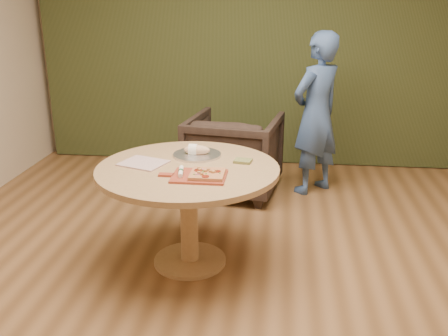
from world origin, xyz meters
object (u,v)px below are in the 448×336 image
Objects in this scene: serving_tray at (197,155)px; pedestal_table at (188,186)px; flatbread_pizza at (207,174)px; cutlery_roll at (181,171)px; bread_roll at (196,150)px; armchair at (234,150)px; person_standing at (316,114)px; pizza_paddle at (198,176)px.

pedestal_table is at bearing -95.08° from serving_tray.
flatbread_pizza is 1.11× the size of cutlery_roll.
cutlery_roll is at bearing -93.11° from pedestal_table.
pedestal_table is 6.60× the size of bread_roll.
flatbread_pizza is at bearing 98.55° from armchair.
bread_roll is at bearing 86.89° from pedestal_table.
cutlery_roll is 0.23× the size of armchair.
serving_tray is 0.23× the size of person_standing.
serving_tray is at bearing 84.92° from pedestal_table.
cutlery_roll reaches higher than pedestal_table.
flatbread_pizza is at bearing -72.54° from serving_tray.
serving_tray is 0.04m from bread_roll.
person_standing is at bearing 63.90° from pizza_paddle.
pizza_paddle is 0.12m from cutlery_roll.
bread_roll is (0.02, 0.44, 0.01)m from cutlery_roll.
pedestal_table is 0.30m from serving_tray.
bread_roll is 1.26m from armchair.
cutlery_roll is 2.00m from person_standing.
person_standing reaches higher than serving_tray.
pedestal_table is at bearing -93.11° from bread_roll.
pizza_paddle is 2.23× the size of cutlery_roll.
pizza_paddle is at bearing 19.94° from person_standing.
serving_tray is (-0.08, 0.46, -0.00)m from pizza_paddle.
armchair reaches higher than serving_tray.
flatbread_pizza is at bearing -50.81° from pedestal_table.
armchair is 0.55× the size of person_standing.
flatbread_pizza is at bearing -15.10° from cutlery_roll.
bread_roll reaches higher than flatbread_pizza.
flatbread_pizza is at bearing -4.81° from pizza_paddle.
person_standing is at bearing -162.29° from armchair.
bread_roll is at bearing 108.46° from flatbread_pizza.
cutlery_roll is (-0.01, -0.19, 0.17)m from pedestal_table.
armchair is at bearing 87.09° from pizza_paddle.
armchair is (0.02, 1.65, -0.34)m from flatbread_pizza.
pedestal_table is at bearing 117.26° from pizza_paddle.
person_standing is (0.78, 0.12, 0.35)m from armchair.
flatbread_pizza is (0.17, -0.21, 0.17)m from pedestal_table.
person_standing is (0.95, 1.31, -0.01)m from bread_roll.
flatbread_pizza is 0.18m from cutlery_roll.
bread_roll is 0.12× the size of person_standing.
cutlery_roll is 0.56× the size of serving_tray.
serving_tray reaches higher than pedestal_table.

